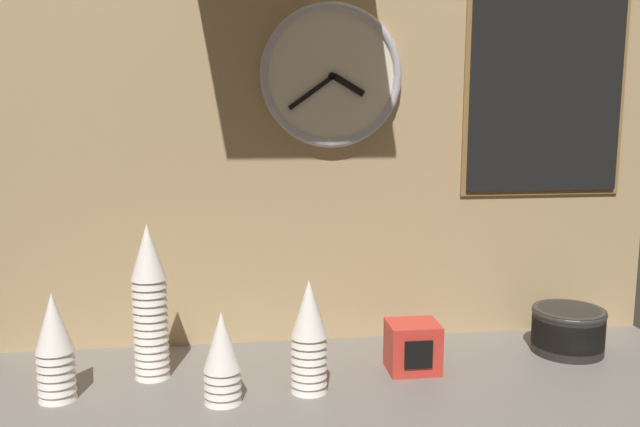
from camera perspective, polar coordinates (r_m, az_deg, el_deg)
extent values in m
cube|color=slate|center=(1.47, 2.22, -14.52)|extent=(1.60, 0.56, 0.04)
cube|color=tan|center=(1.61, 0.80, 7.57)|extent=(1.60, 0.03, 1.05)
cone|color=white|center=(1.36, -8.21, -13.18)|extent=(0.07, 0.07, 0.12)
cone|color=white|center=(1.35, -8.23, -12.53)|extent=(0.07, 0.07, 0.12)
cone|color=white|center=(1.34, -8.25, -11.89)|extent=(0.07, 0.07, 0.12)
cone|color=white|center=(1.34, -8.26, -11.23)|extent=(0.07, 0.07, 0.12)
cone|color=white|center=(1.33, -8.28, -10.57)|extent=(0.07, 0.07, 0.12)
cone|color=white|center=(1.50, -13.98, -11.12)|extent=(0.07, 0.07, 0.12)
cone|color=white|center=(1.49, -14.00, -10.53)|extent=(0.07, 0.07, 0.12)
cone|color=white|center=(1.49, -14.03, -9.93)|extent=(0.07, 0.07, 0.12)
cone|color=white|center=(1.48, -14.05, -9.34)|extent=(0.07, 0.07, 0.12)
cone|color=white|center=(1.48, -14.08, -8.73)|extent=(0.07, 0.07, 0.12)
cone|color=white|center=(1.47, -14.11, -8.13)|extent=(0.07, 0.07, 0.12)
cone|color=white|center=(1.47, -14.13, -7.51)|extent=(0.07, 0.07, 0.12)
cone|color=white|center=(1.46, -14.16, -6.90)|extent=(0.07, 0.07, 0.12)
cone|color=white|center=(1.46, -14.18, -6.28)|extent=(0.07, 0.07, 0.12)
cone|color=white|center=(1.45, -14.21, -5.66)|extent=(0.07, 0.07, 0.12)
cone|color=white|center=(1.45, -14.24, -5.03)|extent=(0.07, 0.07, 0.12)
cone|color=white|center=(1.45, -14.26, -4.40)|extent=(0.07, 0.07, 0.12)
cone|color=white|center=(1.44, -14.29, -3.77)|extent=(0.07, 0.07, 0.12)
cone|color=white|center=(1.44, -14.32, -3.13)|extent=(0.07, 0.07, 0.12)
cone|color=white|center=(1.39, -0.92, -12.51)|extent=(0.07, 0.07, 0.12)
cone|color=white|center=(1.38, -0.93, -11.88)|extent=(0.07, 0.07, 0.12)
cone|color=white|center=(1.38, -0.93, -11.24)|extent=(0.07, 0.07, 0.12)
cone|color=white|center=(1.37, -0.93, -10.60)|extent=(0.07, 0.07, 0.12)
cone|color=white|center=(1.37, -0.93, -9.95)|extent=(0.07, 0.07, 0.12)
cone|color=white|center=(1.36, -0.93, -9.30)|extent=(0.07, 0.07, 0.12)
cone|color=white|center=(1.36, -0.94, -8.65)|extent=(0.07, 0.07, 0.12)
cone|color=white|center=(1.35, -0.94, -7.98)|extent=(0.07, 0.07, 0.12)
cone|color=white|center=(1.45, -21.33, -12.23)|extent=(0.07, 0.07, 0.12)
cone|color=white|center=(1.44, -21.37, -11.63)|extent=(0.07, 0.07, 0.12)
cone|color=white|center=(1.44, -21.41, -11.02)|extent=(0.07, 0.07, 0.12)
cone|color=white|center=(1.43, -21.45, -10.40)|extent=(0.07, 0.07, 0.12)
cone|color=white|center=(1.43, -21.49, -9.78)|extent=(0.07, 0.07, 0.12)
cone|color=white|center=(1.42, -21.53, -9.15)|extent=(0.07, 0.07, 0.12)
cone|color=white|center=(1.42, -21.57, -8.52)|extent=(0.07, 0.07, 0.12)
cylinder|color=black|center=(1.71, 20.10, -10.13)|extent=(0.16, 0.16, 0.05)
cylinder|color=black|center=(1.70, 20.13, -9.53)|extent=(0.16, 0.16, 0.05)
cylinder|color=black|center=(1.69, 20.17, -8.92)|extent=(0.16, 0.16, 0.05)
cylinder|color=black|center=(1.69, 20.21, -8.30)|extent=(0.16, 0.16, 0.05)
torus|color=#302D2A|center=(1.68, 20.24, -7.78)|extent=(0.17, 0.17, 0.02)
cylinder|color=beige|center=(1.58, 1.09, 11.50)|extent=(0.32, 0.02, 0.32)
torus|color=#B2B2B7|center=(1.57, 1.14, 11.51)|extent=(0.33, 0.02, 0.33)
cube|color=black|center=(1.57, 2.43, 10.76)|extent=(0.08, 0.01, 0.05)
cube|color=black|center=(1.56, -0.72, 10.19)|extent=(0.11, 0.01, 0.08)
cylinder|color=black|center=(1.57, 1.16, 11.52)|extent=(0.02, 0.01, 0.02)
cube|color=olive|center=(1.74, 18.52, 11.32)|extent=(0.40, 0.01, 0.60)
cube|color=black|center=(1.74, 18.58, 11.33)|extent=(0.38, 0.01, 0.58)
cube|color=red|center=(1.50, 7.81, -11.05)|extent=(0.11, 0.09, 0.11)
cube|color=black|center=(1.46, 8.31, -11.70)|extent=(0.06, 0.00, 0.06)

